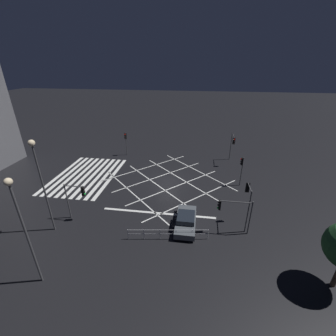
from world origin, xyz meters
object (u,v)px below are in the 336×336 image
at_px(traffic_light_se_cross, 76,194).
at_px(street_lamp_east, 39,169).
at_px(traffic_light_nw_main, 233,142).
at_px(traffic_light_median_north, 242,166).
at_px(traffic_light_ne_cross, 232,209).
at_px(waiting_car, 186,220).
at_px(street_lamp_west, 20,217).
at_px(traffic_light_sw_main, 126,139).
at_px(traffic_light_ne_main, 248,197).

bearing_deg(traffic_light_se_cross, street_lamp_east, -131.37).
bearing_deg(street_lamp_east, traffic_light_nw_main, 135.20).
relative_size(traffic_light_se_cross, traffic_light_nw_main, 0.86).
bearing_deg(street_lamp_east, traffic_light_median_north, 121.04).
bearing_deg(traffic_light_ne_cross, traffic_light_nw_main, -96.29).
height_order(traffic_light_se_cross, street_lamp_east, street_lamp_east).
relative_size(traffic_light_ne_cross, traffic_light_se_cross, 0.90).
distance_m(street_lamp_east, waiting_car, 13.45).
height_order(traffic_light_nw_main, street_lamp_west, street_lamp_west).
height_order(traffic_light_ne_cross, traffic_light_se_cross, traffic_light_se_cross).
relative_size(traffic_light_sw_main, waiting_car, 0.84).
height_order(traffic_light_sw_main, traffic_light_se_cross, traffic_light_se_cross).
height_order(traffic_light_ne_cross, traffic_light_sw_main, traffic_light_sw_main).
bearing_deg(traffic_light_se_cross, street_lamp_west, -84.50).
xyz_separation_m(traffic_light_se_cross, traffic_light_median_north, (-9.04, 16.47, -0.08)).
distance_m(traffic_light_ne_cross, waiting_car, 4.44).
height_order(traffic_light_ne_main, waiting_car, traffic_light_ne_main).
xyz_separation_m(traffic_light_sw_main, waiting_car, (16.46, 10.97, -2.11)).
bearing_deg(street_lamp_east, traffic_light_se_cross, 138.63).
bearing_deg(street_lamp_west, traffic_light_ne_cross, 117.20).
xyz_separation_m(traffic_light_ne_cross, traffic_light_sw_main, (-16.76, -14.95, 0.16)).
distance_m(traffic_light_sw_main, traffic_light_median_north, 18.75).
bearing_deg(traffic_light_ne_cross, traffic_light_ne_main, -140.80).
bearing_deg(traffic_light_nw_main, traffic_light_ne_cross, -6.29).
distance_m(traffic_light_ne_main, street_lamp_east, 17.96).
xyz_separation_m(traffic_light_nw_main, waiting_car, (15.67, -5.74, -2.68)).
height_order(traffic_light_ne_main, traffic_light_nw_main, traffic_light_nw_main).
distance_m(traffic_light_ne_cross, street_lamp_west, 15.69).
distance_m(traffic_light_ne_main, street_lamp_west, 17.37).
bearing_deg(traffic_light_median_north, traffic_light_ne_main, 85.03).
distance_m(traffic_light_se_cross, street_lamp_west, 7.55).
height_order(street_lamp_east, street_lamp_west, street_lamp_east).
height_order(traffic_light_sw_main, waiting_car, traffic_light_sw_main).
height_order(traffic_light_median_north, waiting_car, traffic_light_median_north).
relative_size(traffic_light_median_north, waiting_car, 0.84).
height_order(traffic_light_se_cross, waiting_car, traffic_light_se_cross).
height_order(traffic_light_ne_cross, traffic_light_median_north, traffic_light_median_north).
bearing_deg(waiting_car, traffic_light_nw_main, -20.12).
bearing_deg(traffic_light_nw_main, street_lamp_east, -44.80).
distance_m(traffic_light_ne_cross, street_lamp_east, 16.52).
bearing_deg(traffic_light_se_cross, waiting_car, 2.00).
distance_m(street_lamp_west, waiting_car, 13.16).
distance_m(traffic_light_ne_cross, traffic_light_nw_main, 16.09).
distance_m(traffic_light_se_cross, traffic_light_ne_main, 15.84).
bearing_deg(traffic_light_sw_main, street_lamp_east, -3.20).
bearing_deg(traffic_light_sw_main, traffic_light_se_cross, 2.00).
bearing_deg(traffic_light_median_north, traffic_light_sw_main, -24.53).
height_order(traffic_light_se_cross, street_lamp_west, street_lamp_west).
relative_size(traffic_light_ne_main, traffic_light_median_north, 1.15).
xyz_separation_m(traffic_light_median_north, street_lamp_east, (10.89, -18.10, 3.51)).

